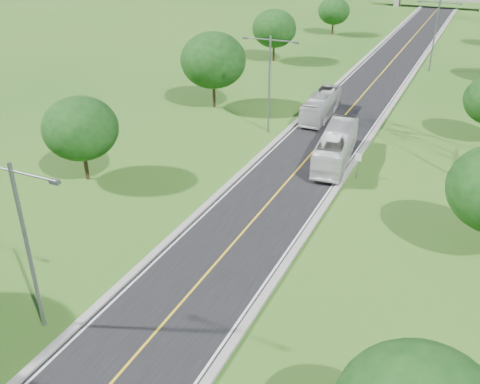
# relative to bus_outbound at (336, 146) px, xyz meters

# --- Properties ---
(ground) EXTENTS (260.00, 260.00, 0.00)m
(ground) POSITION_rel_bus_outbound_xyz_m (-2.53, 19.48, -1.58)
(ground) COLOR #265518
(ground) RESTS_ON ground
(road) EXTENTS (8.00, 150.00, 0.06)m
(road) POSITION_rel_bus_outbound_xyz_m (-2.53, 25.48, -1.55)
(road) COLOR black
(road) RESTS_ON ground
(curb_left) EXTENTS (0.50, 150.00, 0.22)m
(curb_left) POSITION_rel_bus_outbound_xyz_m (-6.78, 25.48, -1.47)
(curb_left) COLOR gray
(curb_left) RESTS_ON ground
(curb_right) EXTENTS (0.50, 150.00, 0.22)m
(curb_right) POSITION_rel_bus_outbound_xyz_m (1.72, 25.48, -1.47)
(curb_right) COLOR gray
(curb_right) RESTS_ON ground
(speed_limit_sign) EXTENTS (0.55, 0.09, 2.40)m
(speed_limit_sign) POSITION_rel_bus_outbound_xyz_m (2.67, -2.54, 0.02)
(speed_limit_sign) COLOR slate
(speed_limit_sign) RESTS_ON ground
(streetlight_near_left) EXTENTS (5.90, 0.25, 10.00)m
(streetlight_near_left) POSITION_rel_bus_outbound_xyz_m (-8.53, -28.52, 4.36)
(streetlight_near_left) COLOR slate
(streetlight_near_left) RESTS_ON ground
(streetlight_mid_left) EXTENTS (5.90, 0.25, 10.00)m
(streetlight_mid_left) POSITION_rel_bus_outbound_xyz_m (-8.53, 4.48, 4.36)
(streetlight_mid_left) COLOR slate
(streetlight_mid_left) RESTS_ON ground
(streetlight_far_right) EXTENTS (5.90, 0.25, 10.00)m
(streetlight_far_right) POSITION_rel_bus_outbound_xyz_m (3.47, 37.48, 4.36)
(streetlight_far_right) COLOR slate
(streetlight_far_right) RESTS_ON ground
(tree_lb) EXTENTS (6.30, 6.30, 7.33)m
(tree_lb) POSITION_rel_bus_outbound_xyz_m (-18.53, -12.52, 3.06)
(tree_lb) COLOR black
(tree_lb) RESTS_ON ground
(tree_lc) EXTENTS (7.56, 7.56, 8.79)m
(tree_lc) POSITION_rel_bus_outbound_xyz_m (-17.53, 9.48, 4.00)
(tree_lc) COLOR black
(tree_lc) RESTS_ON ground
(tree_ld) EXTENTS (6.72, 6.72, 7.82)m
(tree_ld) POSITION_rel_bus_outbound_xyz_m (-19.53, 33.48, 3.37)
(tree_ld) COLOR black
(tree_ld) RESTS_ON ground
(tree_le) EXTENTS (5.88, 5.88, 6.84)m
(tree_le) POSITION_rel_bus_outbound_xyz_m (-17.03, 57.48, 2.75)
(tree_le) COLOR black
(tree_le) RESTS_ON ground
(bus_outbound) EXTENTS (3.75, 11.13, 3.04)m
(bus_outbound) POSITION_rel_bus_outbound_xyz_m (0.00, 0.00, 0.00)
(bus_outbound) COLOR silver
(bus_outbound) RESTS_ON road
(bus_inbound) EXTENTS (2.60, 9.83, 2.72)m
(bus_inbound) POSITION_rel_bus_outbound_xyz_m (-4.91, 11.24, -0.16)
(bus_inbound) COLOR silver
(bus_inbound) RESTS_ON road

